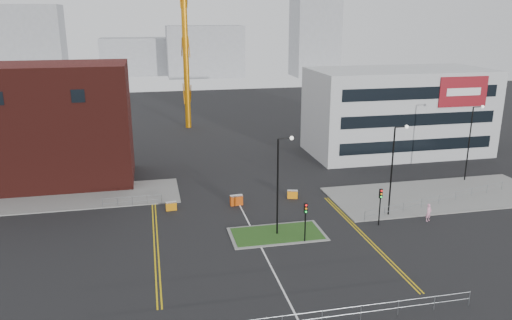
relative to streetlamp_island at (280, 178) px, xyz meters
The scene contains 28 objects.
ground 9.91m from the streetlamp_island, 105.50° to the right, with size 200.00×200.00×0.00m, color black.
pavement_left 26.80m from the streetlamp_island, 147.78° to the left, with size 28.00×8.00×0.12m, color slate.
pavement_right 21.35m from the streetlamp_island, 16.87° to the left, with size 24.00×10.00×0.12m, color slate.
island_kerb 5.38m from the streetlamp_island, behind, with size 8.60×4.60×0.08m, color slate.
grass_island 5.36m from the streetlamp_island, behind, with size 8.00×4.00×0.12m, color #1F4316.
brick_building 32.20m from the streetlamp_island, 141.56° to the left, with size 24.20×10.07×14.24m.
office_block 33.78m from the streetlamp_island, 45.22° to the left, with size 25.00×12.20×12.00m.
streetlamp_island is the anchor object (origin of this frame).
streetlamp_right_near 12.17m from the streetlamp_island, ahead, with size 1.46×0.36×9.18m.
streetlamp_right_far 27.86m from the streetlamp_island, 21.04° to the left, with size 1.46×0.36×9.18m.
traffic_light_island 3.92m from the streetlamp_island, 48.59° to the right, with size 0.28×0.33×3.65m.
traffic_light_right 10.19m from the streetlamp_island, ahead, with size 0.28×0.33×3.65m.
railing_front 14.91m from the streetlamp_island, 99.00° to the right, with size 24.05×0.05×1.10m.
railing_left 17.22m from the streetlamp_island, 142.89° to the left, with size 6.05×0.05×1.10m.
railing_right 19.18m from the streetlamp_island, 10.84° to the left, with size 19.05×5.05×1.10m.
centre_line 8.38m from the streetlamp_island, 110.29° to the right, with size 0.15×30.00×0.01m, color silver.
yellow_left_a 12.61m from the streetlamp_island, 169.89° to the left, with size 0.12×24.00×0.01m, color gold.
yellow_left_b 12.35m from the streetlamp_island, 169.62° to the left, with size 0.12×24.00×0.01m, color gold.
yellow_right_a 9.29m from the streetlamp_island, 15.36° to the right, with size 0.12×20.00×0.01m, color gold.
yellow_right_b 9.53m from the streetlamp_island, 14.78° to the right, with size 0.12×20.00×0.01m, color gold.
skyline_a 119.82m from the streetlamp_island, 110.65° to the left, with size 18.00×12.00×22.00m, color gray.
skyline_b 122.28m from the streetlamp_island, 86.35° to the left, with size 24.00×12.00×16.00m, color gray.
skyline_c 124.87m from the streetlamp_island, 69.91° to the left, with size 14.00×12.00×28.00m, color gray.
skyline_d 132.40m from the streetlamp_island, 94.43° to the left, with size 30.00×12.00×12.00m, color gray.
pedestrian 15.60m from the streetlamp_island, ahead, with size 0.64×0.42×1.75m, color #F9A1C2.
barrier_left 13.23m from the streetlamp_island, 139.36° to the left, with size 1.13×0.46×0.93m.
barrier_mid 9.67m from the streetlamp_island, 107.64° to the left, with size 1.36×0.56×1.12m.
barrier_right 10.66m from the streetlamp_island, 66.45° to the left, with size 1.17×0.63×0.94m.
Camera 1 is at (-8.78, -32.37, 19.28)m, focal length 35.00 mm.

